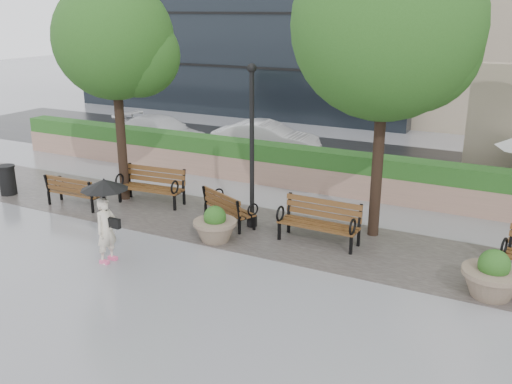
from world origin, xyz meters
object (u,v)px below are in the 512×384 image
at_px(bench_2, 229,214).
at_px(car_left, 162,132).
at_px(bench_0, 76,198).
at_px(planter_left, 215,227).
at_px(pedestrian, 106,212).
at_px(bench_1, 152,193).
at_px(car_right, 266,139).
at_px(bench_3, 319,231).
at_px(planter_right, 492,279).
at_px(trash_bin, 8,181).
at_px(lamppost, 252,158).

bearing_deg(bench_2, car_left, -17.56).
distance_m(bench_0, planter_left, 5.05).
bearing_deg(planter_left, pedestrian, -125.41).
relative_size(bench_1, car_left, 0.46).
bearing_deg(planter_left, bench_2, 103.74).
xyz_separation_m(bench_1, car_right, (0.49, 6.77, 0.37)).
distance_m(bench_2, car_right, 7.57).
xyz_separation_m(bench_3, car_right, (-5.09, 7.30, 0.37)).
bearing_deg(pedestrian, bench_1, 29.52).
height_order(bench_1, planter_right, bench_1).
distance_m(planter_right, car_right, 12.43).
bearing_deg(pedestrian, trash_bin, 74.82).
relative_size(lamppost, car_right, 1.03).
relative_size(bench_2, lamppost, 0.42).
bearing_deg(car_left, bench_2, -123.38).
bearing_deg(bench_2, planter_right, -164.15).
distance_m(car_right, pedestrian, 10.63).
relative_size(bench_1, trash_bin, 2.30).
xyz_separation_m(trash_bin, lamppost, (8.14, 1.09, 1.47)).
height_order(lamppost, pedestrian, lamppost).
height_order(bench_1, bench_3, bench_3).
bearing_deg(bench_2, trash_bin, 32.78).
xyz_separation_m(bench_1, planter_left, (3.20, -1.60, 0.04)).
relative_size(trash_bin, pedestrian, 0.45).
bearing_deg(trash_bin, bench_2, 7.43).
height_order(planter_right, pedestrian, pedestrian).
xyz_separation_m(planter_right, car_left, (-13.80, 7.62, 0.25)).
bearing_deg(trash_bin, bench_3, 4.71).
height_order(planter_left, planter_right, planter_right).
bearing_deg(trash_bin, car_right, 58.10).
xyz_separation_m(bench_2, pedestrian, (-1.26, -3.39, 0.93)).
distance_m(bench_0, bench_3, 7.45).
bearing_deg(planter_right, trash_bin, 179.34).
bearing_deg(bench_3, planter_right, -12.42).
height_order(bench_2, bench_3, bench_3).
height_order(bench_2, pedestrian, pedestrian).
relative_size(bench_0, bench_3, 0.88).
relative_size(bench_0, lamppost, 0.41).
relative_size(bench_1, planter_left, 1.88).
bearing_deg(lamppost, bench_0, -169.72).
distance_m(bench_3, planter_right, 4.28).
distance_m(trash_bin, pedestrian, 6.72).
xyz_separation_m(bench_0, car_left, (-2.23, 7.34, 0.38)).
height_order(lamppost, car_left, lamppost).
height_order(bench_1, lamppost, lamppost).
xyz_separation_m(bench_3, pedestrian, (-3.93, -3.25, 0.89)).
distance_m(lamppost, car_right, 7.78).
bearing_deg(trash_bin, lamppost, 7.66).
distance_m(bench_1, lamppost, 3.91).
height_order(bench_0, bench_2, bench_0).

